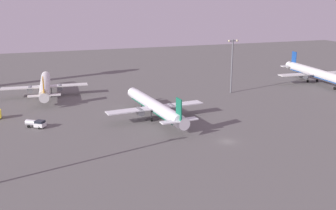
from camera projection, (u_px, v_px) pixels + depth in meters
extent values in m
plane|color=#605E5B|center=(227.00, 141.00, 109.97)|extent=(416.00, 416.00, 0.00)
cylinder|color=white|center=(155.00, 106.00, 129.66)|extent=(7.70, 37.37, 3.92)
cone|color=white|center=(134.00, 93.00, 146.98)|extent=(3.96, 2.85, 3.73)
cone|color=white|center=(182.00, 123.00, 112.16)|extent=(3.81, 3.24, 3.53)
cube|color=white|center=(156.00, 107.00, 128.81)|extent=(33.28, 7.49, 0.36)
cube|color=white|center=(179.00, 121.00, 113.82)|extent=(11.55, 3.63, 0.36)
cube|color=#146B4C|center=(179.00, 110.00, 113.26)|extent=(0.65, 3.32, 6.71)
cylinder|color=slate|center=(140.00, 112.00, 126.69)|extent=(2.64, 3.93, 2.27)
cylinder|color=slate|center=(172.00, 108.00, 131.32)|extent=(2.64, 3.93, 2.27)
cube|color=#146B4C|center=(155.00, 109.00, 129.95)|extent=(7.01, 34.37, 0.37)
cylinder|color=#333338|center=(141.00, 103.00, 140.54)|extent=(0.29, 0.29, 3.66)
cylinder|color=black|center=(142.00, 108.00, 141.02)|extent=(0.53, 1.17, 1.14)
cylinder|color=#333338|center=(151.00, 114.00, 126.97)|extent=(0.29, 0.29, 3.66)
cylinder|color=black|center=(151.00, 120.00, 127.45)|extent=(0.53, 1.17, 1.14)
cylinder|color=#333338|center=(164.00, 113.00, 128.82)|extent=(0.29, 0.29, 3.66)
cylinder|color=black|center=(164.00, 118.00, 129.30)|extent=(0.53, 1.17, 1.14)
cylinder|color=silver|center=(317.00, 73.00, 181.70)|extent=(7.40, 41.48, 4.36)
cone|color=silver|center=(291.00, 66.00, 202.42)|extent=(4.15, 3.49, 3.92)
cube|color=silver|center=(315.00, 74.00, 182.83)|extent=(36.92, 7.29, 0.40)
cube|color=silver|center=(293.00, 66.00, 200.33)|extent=(12.78, 3.68, 0.40)
cube|color=#19479E|center=(294.00, 59.00, 199.08)|extent=(0.61, 3.68, 7.45)
cylinder|color=slate|center=(327.00, 75.00, 184.60)|extent=(2.82, 4.30, 2.52)
cylinder|color=slate|center=(303.00, 76.00, 181.48)|extent=(2.82, 4.30, 2.52)
cube|color=#19479E|center=(317.00, 76.00, 182.01)|extent=(6.72, 38.15, 0.41)
cylinder|color=#333338|center=(335.00, 84.00, 169.93)|extent=(0.32, 0.32, 4.07)
cylinder|color=black|center=(335.00, 88.00, 170.47)|extent=(0.55, 1.29, 1.26)
cylinder|color=#333338|center=(318.00, 76.00, 185.53)|extent=(0.32, 0.32, 4.07)
cylinder|color=black|center=(317.00, 81.00, 186.07)|extent=(0.55, 1.29, 1.26)
cylinder|color=#333338|center=(308.00, 77.00, 184.28)|extent=(0.32, 0.32, 4.07)
cylinder|color=black|center=(308.00, 81.00, 184.82)|extent=(0.55, 1.29, 1.26)
cylinder|color=silver|center=(45.00, 85.00, 159.41)|extent=(6.13, 37.75, 3.97)
cone|color=silver|center=(46.00, 76.00, 178.00)|extent=(3.91, 2.72, 3.77)
cone|color=silver|center=(44.00, 97.00, 140.62)|extent=(3.73, 3.12, 3.57)
cube|color=silver|center=(45.00, 86.00, 158.50)|extent=(33.59, 6.10, 0.37)
cube|color=silver|center=(44.00, 95.00, 142.41)|extent=(11.61, 3.16, 0.37)
cube|color=orange|center=(44.00, 87.00, 141.85)|extent=(0.51, 3.35, 6.79)
cylinder|color=slate|center=(30.00, 89.00, 157.18)|extent=(2.51, 3.88, 2.30)
cylinder|color=slate|center=(60.00, 87.00, 160.20)|extent=(2.51, 3.88, 2.30)
cube|color=orange|center=(45.00, 88.00, 159.70)|extent=(5.56, 34.72, 0.38)
cylinder|color=#333338|center=(46.00, 84.00, 171.06)|extent=(0.29, 0.29, 3.71)
cylinder|color=black|center=(46.00, 88.00, 171.55)|extent=(0.48, 1.17, 1.15)
cylinder|color=#333338|center=(39.00, 92.00, 156.88)|extent=(0.29, 0.29, 3.71)
cylinder|color=black|center=(40.00, 96.00, 157.37)|extent=(0.48, 1.17, 1.15)
cylinder|color=#333338|center=(51.00, 91.00, 158.08)|extent=(0.29, 0.29, 3.71)
cylinder|color=black|center=(52.00, 95.00, 158.58)|extent=(0.48, 1.17, 1.15)
cube|color=white|center=(40.00, 125.00, 120.96)|extent=(3.84, 3.71, 1.20)
cube|color=#1E232D|center=(40.00, 122.00, 120.71)|extent=(3.44, 3.34, 0.70)
cylinder|color=silver|center=(32.00, 123.00, 121.63)|extent=(4.45, 3.94, 1.80)
cylinder|color=black|center=(43.00, 126.00, 121.97)|extent=(0.90, 0.78, 0.90)
cylinder|color=black|center=(39.00, 128.00, 120.04)|extent=(0.90, 0.78, 0.90)
cylinder|color=black|center=(33.00, 124.00, 123.07)|extent=(0.90, 0.78, 0.90)
cylinder|color=black|center=(29.00, 127.00, 121.13)|extent=(0.90, 0.78, 0.90)
cylinder|color=slate|center=(232.00, 67.00, 162.54)|extent=(0.70, 0.70, 22.15)
cube|color=slate|center=(233.00, 41.00, 159.76)|extent=(4.80, 0.40, 0.40)
sphere|color=#F9EAB2|center=(229.00, 41.00, 159.19)|extent=(0.90, 0.90, 0.90)
sphere|color=#F9EAB2|center=(237.00, 41.00, 160.33)|extent=(0.90, 0.90, 0.90)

